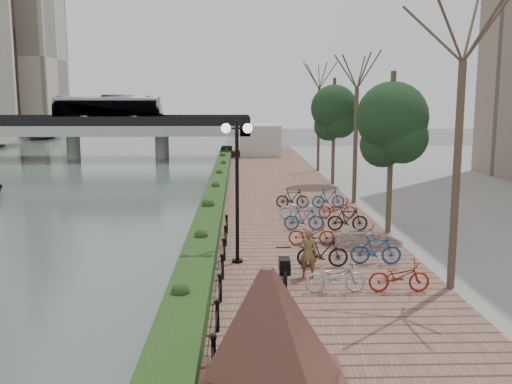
{
  "coord_description": "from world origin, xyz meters",
  "views": [
    {
      "loc": [
        1.93,
        -13.63,
        5.8
      ],
      "look_at": [
        2.63,
        10.3,
        2.0
      ],
      "focal_mm": 40.0,
      "sensor_mm": 36.0,
      "label": 1
    }
  ],
  "objects_px": {
    "lamppost": "(237,161)",
    "pedestrian": "(308,253)",
    "motorcycle": "(284,266)",
    "granite_monument": "(266,336)"
  },
  "relations": [
    {
      "from": "lamppost",
      "to": "motorcycle",
      "type": "distance_m",
      "value": 3.88
    },
    {
      "from": "granite_monument",
      "to": "lamppost",
      "type": "relative_size",
      "value": 0.98
    },
    {
      "from": "granite_monument",
      "to": "motorcycle",
      "type": "relative_size",
      "value": 3.12
    },
    {
      "from": "lamppost",
      "to": "pedestrian",
      "type": "xyz_separation_m",
      "value": [
        2.15,
        -1.67,
        -2.65
      ]
    },
    {
      "from": "granite_monument",
      "to": "motorcycle",
      "type": "bearing_deg",
      "value": 82.91
    },
    {
      "from": "lamppost",
      "to": "motorcycle",
      "type": "xyz_separation_m",
      "value": [
        1.4,
        -2.1,
        -2.94
      ]
    },
    {
      "from": "lamppost",
      "to": "motorcycle",
      "type": "height_order",
      "value": "lamppost"
    },
    {
      "from": "lamppost",
      "to": "motorcycle",
      "type": "bearing_deg",
      "value": -56.36
    },
    {
      "from": "motorcycle",
      "to": "lamppost",
      "type": "bearing_deg",
      "value": 125.46
    },
    {
      "from": "granite_monument",
      "to": "pedestrian",
      "type": "distance_m",
      "value": 7.56
    }
  ]
}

